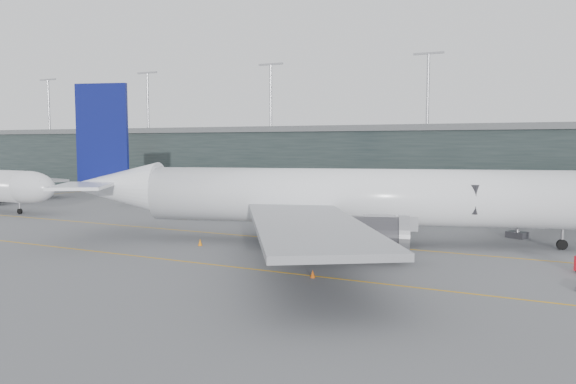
% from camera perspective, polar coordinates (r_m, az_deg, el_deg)
% --- Properties ---
extents(ground, '(320.00, 320.00, 0.00)m').
position_cam_1_polar(ground, '(71.88, 1.65, -4.35)').
color(ground, slate).
rests_on(ground, ground).
extents(taxiline_a, '(160.00, 0.25, 0.02)m').
position_cam_1_polar(taxiline_a, '(68.30, 0.27, -4.84)').
color(taxiline_a, '#C58C12').
rests_on(taxiline_a, ground).
extents(taxiline_b, '(160.00, 0.25, 0.02)m').
position_cam_1_polar(taxiline_b, '(54.60, -7.11, -7.39)').
color(taxiline_b, '#C58C12').
rests_on(taxiline_b, ground).
extents(taxiline_lead_main, '(0.25, 60.00, 0.02)m').
position_cam_1_polar(taxiline_lead_main, '(88.79, 9.95, -2.62)').
color(taxiline_lead_main, '#C58C12').
rests_on(taxiline_lead_main, ground).
extents(taxiline_lead_adj, '(0.25, 60.00, 0.02)m').
position_cam_1_polar(taxiline_lead_adj, '(134.75, -24.83, -0.42)').
color(taxiline_lead_adj, '#C58C12').
rests_on(taxiline_lead_adj, ground).
extents(terminal, '(240.00, 36.00, 29.00)m').
position_cam_1_polar(terminal, '(126.12, 12.60, 3.04)').
color(terminal, black).
rests_on(terminal, ground).
extents(main_aircraft, '(66.65, 61.27, 19.01)m').
position_cam_1_polar(main_aircraft, '(65.46, 6.22, -0.59)').
color(main_aircraft, white).
rests_on(main_aircraft, ground).
extents(jet_bridge, '(23.22, 45.33, 7.34)m').
position_cam_1_polar(jet_bridge, '(88.56, 25.35, 0.51)').
color(jet_bridge, '#27262B').
rests_on(jet_bridge, ground).
extents(uld_a, '(2.20, 1.76, 1.99)m').
position_cam_1_polar(uld_a, '(82.26, 1.57, -2.42)').
color(uld_a, '#39383E').
rests_on(uld_a, ground).
extents(uld_b, '(2.08, 1.73, 1.78)m').
position_cam_1_polar(uld_b, '(84.10, 3.74, -2.35)').
color(uld_b, '#39383E').
rests_on(uld_b, ground).
extents(uld_c, '(2.15, 1.88, 1.69)m').
position_cam_1_polar(uld_c, '(81.43, 5.86, -2.64)').
color(uld_c, '#39383E').
rests_on(uld_c, ground).
extents(cone_wing_stbd, '(0.44, 0.44, 0.71)m').
position_cam_1_polar(cone_wing_stbd, '(49.28, 2.52, -8.30)').
color(cone_wing_stbd, '#D2510B').
rests_on(cone_wing_stbd, ground).
extents(cone_wing_port, '(0.42, 0.42, 0.67)m').
position_cam_1_polar(cone_wing_port, '(79.58, 10.19, -3.27)').
color(cone_wing_port, '#D9640C').
rests_on(cone_wing_port, ground).
extents(cone_tail, '(0.49, 0.49, 0.79)m').
position_cam_1_polar(cone_tail, '(64.94, -8.92, -5.07)').
color(cone_tail, orange).
rests_on(cone_tail, ground).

